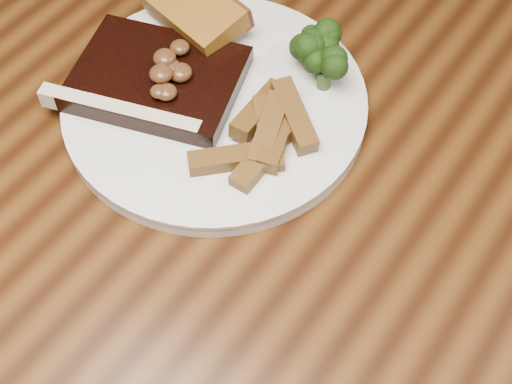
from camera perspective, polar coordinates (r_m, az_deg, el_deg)
dining_table at (r=0.71m, az=-0.76°, el=-4.63°), size 1.60×0.90×0.75m
plate at (r=0.69m, az=-3.28°, el=7.01°), size 0.35×0.35×0.01m
steak at (r=0.69m, az=-7.88°, el=8.86°), size 0.18×0.16×0.02m
steak_bone at (r=0.67m, az=-10.78°, el=5.99°), size 0.15×0.06×0.02m
mushroom_pile at (r=0.67m, az=-7.43°, el=10.32°), size 0.06×0.06×0.03m
garlic_bread at (r=0.74m, az=-4.88°, el=13.16°), size 0.11×0.08×0.02m
potato_wedges at (r=0.65m, az=0.04°, el=5.64°), size 0.10×0.10×0.02m
broccoli_cluster at (r=0.70m, az=4.53°, el=10.88°), size 0.08×0.08×0.04m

